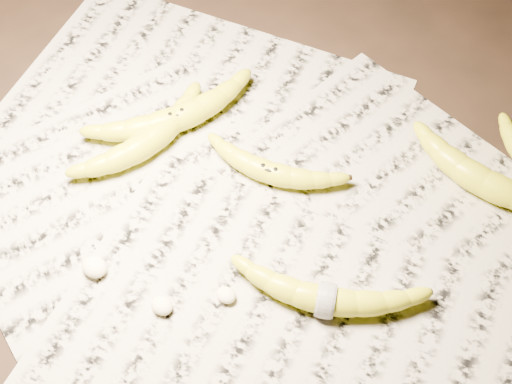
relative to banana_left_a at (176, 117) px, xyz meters
The scene contains 11 objects.
ground 0.19m from the banana_left_a, 21.31° to the right, with size 3.00×3.00×0.00m, color black.
newspaper_patch 0.20m from the banana_left_a, 22.19° to the right, with size 0.90×0.70×0.01m, color #A39E8B.
banana_left_a is the anchor object (origin of this frame).
banana_left_b 0.05m from the banana_left_a, 98.16° to the right, with size 0.20×0.06×0.04m, color #CAD01A, non-canonical shape.
banana_center 0.16m from the banana_left_a, ahead, with size 0.17×0.05×0.03m, color #CAD01A, non-canonical shape.
banana_taped 0.34m from the banana_left_a, 20.96° to the right, with size 0.21×0.06×0.04m, color #CAD01A, non-canonical shape.
banana_upper_a 0.43m from the banana_left_a, 19.13° to the left, with size 0.21×0.06×0.04m, color #CAD01A, non-canonical shape.
measuring_tape 0.34m from the banana_left_a, 20.96° to the right, with size 0.05×0.05×0.00m, color white.
flesh_chunk_a 0.24m from the banana_left_a, 77.66° to the right, with size 0.03×0.03×0.02m, color beige.
flesh_chunk_b 0.28m from the banana_left_a, 56.59° to the right, with size 0.03×0.02×0.02m, color beige.
flesh_chunk_c 0.28m from the banana_left_a, 40.34° to the right, with size 0.03×0.02×0.01m, color beige.
Camera 1 is at (0.27, -0.40, 0.81)m, focal length 50.00 mm.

